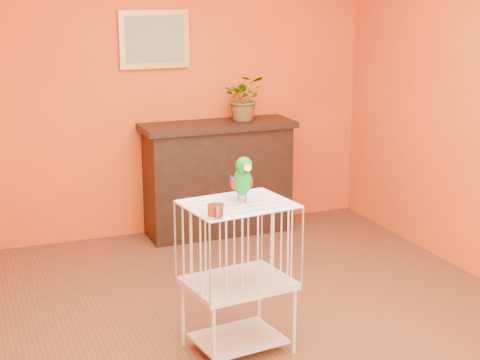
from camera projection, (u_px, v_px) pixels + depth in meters
name	position (u px, v px, depth m)	size (l,w,h in m)	color
ground	(252.00, 332.00, 4.78)	(4.50, 4.50, 0.00)	brown
room_shell	(253.00, 90.00, 4.39)	(4.50, 4.50, 4.50)	#EC5A16
console_cabinet	(218.00, 178.00, 6.64)	(1.38, 0.49, 1.02)	black
potted_plant	(245.00, 103.00, 6.57)	(0.37, 0.41, 0.32)	#26722D
framed_picture	(154.00, 39.00, 6.34)	(0.62, 0.04, 0.50)	#C39345
birdcage	(238.00, 275.00, 4.43)	(0.67, 0.54, 0.94)	silver
feed_cup	(216.00, 211.00, 4.04)	(0.10, 0.10, 0.07)	silver
parrot	(242.00, 178.00, 4.33)	(0.14, 0.25, 0.28)	#59544C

